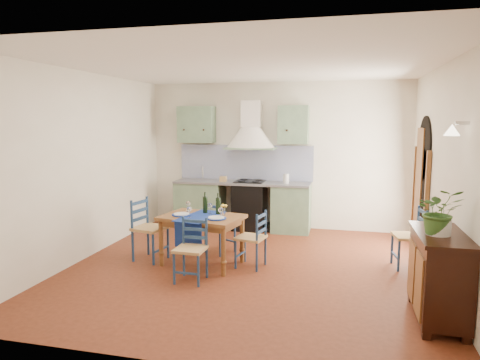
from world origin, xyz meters
name	(u,v)px	position (x,y,z in m)	size (l,w,h in m)	color
floor	(248,268)	(0.00, 0.00, 0.00)	(5.00, 5.00, 0.00)	#4E2010
back_wall	(250,174)	(-0.47, 2.29, 1.05)	(5.00, 0.96, 2.80)	silver
right_wall	(440,178)	(2.50, 0.28, 1.34)	(0.26, 5.00, 2.80)	silver
left_wall	(87,166)	(-2.50, 0.00, 1.40)	(0.04, 5.00, 2.80)	silver
ceiling	(249,65)	(0.00, 0.00, 2.80)	(5.00, 5.00, 0.01)	white
dining_table	(202,222)	(-0.68, 0.02, 0.64)	(1.25, 0.97, 1.03)	brown
chair_near	(191,249)	(-0.62, -0.62, 0.42)	(0.39, 0.39, 0.82)	navy
chair_far	(219,226)	(-0.60, 0.60, 0.42)	(0.52, 0.52, 0.82)	navy
chair_left	(148,228)	(-1.53, 0.03, 0.48)	(0.51, 0.51, 0.92)	navy
chair_right	(252,238)	(0.05, 0.07, 0.42)	(0.45, 0.45, 0.81)	navy
chair_spare	(411,237)	(2.23, 0.56, 0.45)	(0.46, 0.46, 0.87)	navy
sideboard	(439,273)	(2.26, -1.09, 0.51)	(0.50, 1.05, 0.94)	black
potted_plant	(439,211)	(2.22, -1.15, 1.17)	(0.43, 0.37, 0.48)	#335F24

